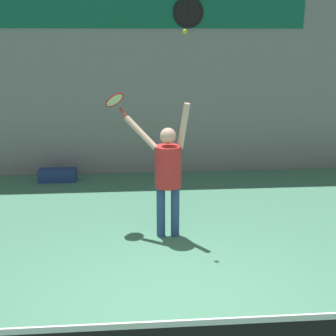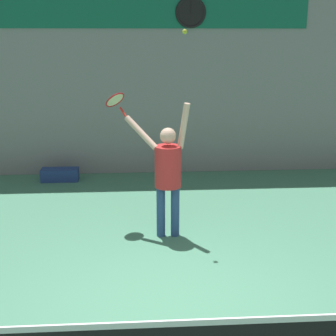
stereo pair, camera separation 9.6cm
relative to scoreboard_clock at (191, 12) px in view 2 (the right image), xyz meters
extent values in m
plane|color=#4C8C6B|center=(-0.72, -5.59, -3.40)|extent=(18.00, 18.00, 0.00)
cube|color=gray|center=(-0.72, 0.08, -0.90)|extent=(18.00, 0.10, 5.00)
cube|color=#146B4C|center=(-0.72, 0.02, 0.00)|extent=(6.34, 0.02, 0.63)
cylinder|color=black|center=(0.00, 0.00, 0.00)|extent=(0.58, 0.02, 0.58)
torus|color=black|center=(0.00, 0.00, 0.00)|extent=(0.63, 0.06, 0.63)
cube|color=black|center=(0.00, -0.01, 0.10)|extent=(0.02, 0.01, 0.23)
cube|color=white|center=(-0.72, -7.02, -2.47)|extent=(6.96, 0.02, 0.05)
cylinder|color=#2D4C7F|center=(-0.80, -3.40, -3.01)|extent=(0.13, 0.13, 0.79)
cylinder|color=#2D4C7F|center=(-0.58, -3.40, -3.01)|extent=(0.13, 0.13, 0.79)
cylinder|color=red|center=(-0.69, -3.40, -2.30)|extent=(0.39, 0.39, 0.62)
sphere|color=beige|center=(-0.69, -3.40, -1.84)|extent=(0.24, 0.24, 0.24)
cylinder|color=beige|center=(-0.47, -3.44, -1.69)|extent=(0.21, 0.20, 0.67)
cylinder|color=beige|center=(-1.08, -3.23, -1.83)|extent=(0.52, 0.45, 0.47)
cylinder|color=red|center=(-1.33, -3.01, -1.56)|extent=(0.14, 0.14, 0.16)
torus|color=red|center=(-1.46, -2.88, -1.39)|extent=(0.40, 0.40, 0.25)
cylinder|color=beige|center=(-1.46, -2.88, -1.39)|extent=(0.34, 0.34, 0.20)
sphere|color=#CCDB2D|center=(-0.47, -3.53, -0.39)|extent=(0.06, 0.06, 0.06)
cube|color=navy|center=(-2.78, -0.46, -3.27)|extent=(0.77, 0.31, 0.26)
camera|label=1|loc=(-1.22, -10.00, -0.43)|focal=50.00mm
camera|label=2|loc=(-1.12, -10.01, -0.43)|focal=50.00mm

